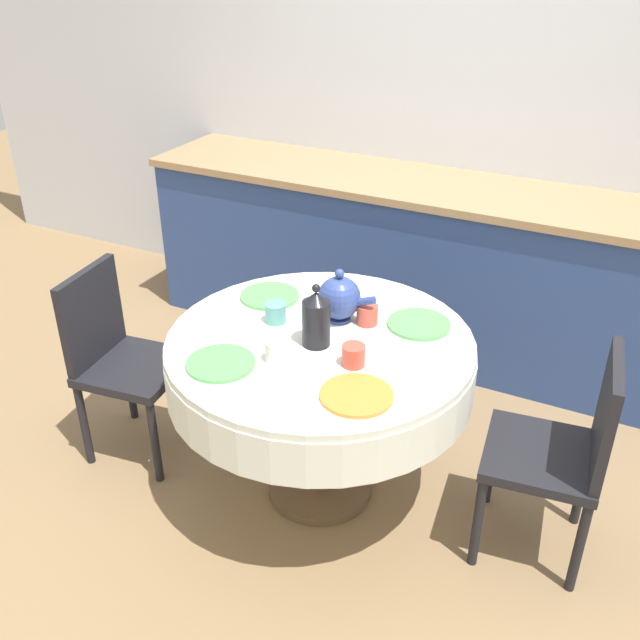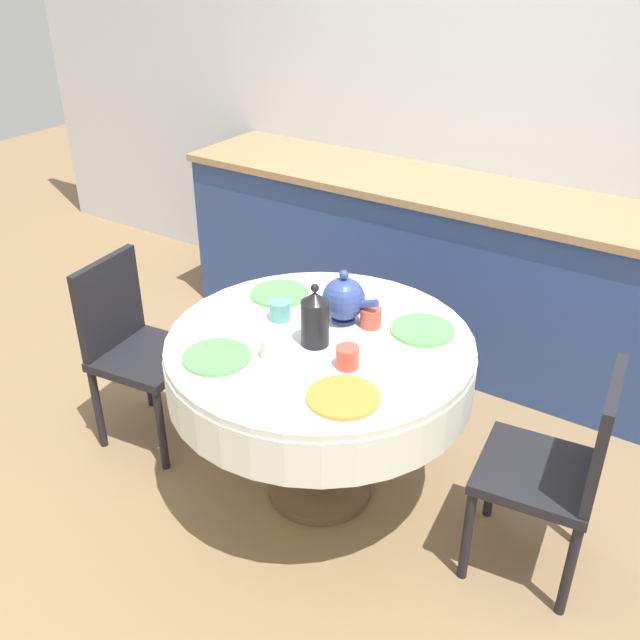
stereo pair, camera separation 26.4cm
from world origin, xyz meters
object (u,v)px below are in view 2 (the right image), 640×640
object	(u,v)px
chair_left	(561,466)
teapot	(345,299)
chair_right	(134,342)
coffee_carafe	(315,319)

from	to	relation	value
chair_left	teapot	xyz separation A→B (m)	(-0.91, 0.05, 0.36)
chair_left	teapot	world-z (taller)	teapot
chair_left	chair_right	world-z (taller)	same
chair_right	coffee_carafe	bearing A→B (deg)	87.40
chair_right	coffee_carafe	size ratio (longest dim) A/B	3.49
chair_left	teapot	size ratio (longest dim) A/B	3.71
coffee_carafe	teapot	distance (m)	0.21
chair_left	coffee_carafe	xyz separation A→B (m)	(-0.91, -0.15, 0.37)
chair_left	coffee_carafe	distance (m)	1.00
chair_right	teapot	bearing A→B (deg)	99.72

